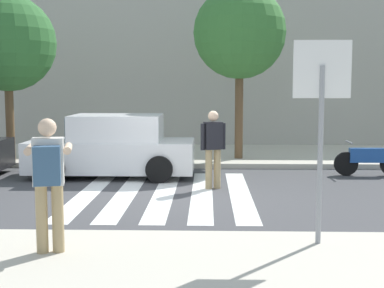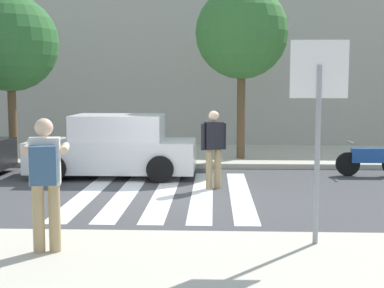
% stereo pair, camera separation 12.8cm
% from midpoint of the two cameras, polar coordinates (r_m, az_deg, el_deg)
% --- Properties ---
extents(ground_plane, '(120.00, 120.00, 0.00)m').
position_cam_midpoint_polar(ground_plane, '(11.17, -3.39, -5.50)').
color(ground_plane, '#424244').
extents(sidewalk_far, '(60.00, 4.80, 0.14)m').
position_cam_midpoint_polar(sidewalk_far, '(17.06, -1.63, -1.16)').
color(sidewalk_far, beige).
rests_on(sidewalk_far, ground).
extents(building_facade_far, '(56.00, 4.00, 5.66)m').
position_cam_midpoint_polar(building_facade_far, '(21.32, -0.97, 7.76)').
color(building_facade_far, '#ADA89E').
rests_on(building_facade_far, ground).
extents(crosswalk_stripe_0, '(0.44, 5.20, 0.01)m').
position_cam_midpoint_polar(crosswalk_stripe_0, '(11.61, -11.23, -5.13)').
color(crosswalk_stripe_0, silver).
rests_on(crosswalk_stripe_0, ground).
extents(crosswalk_stripe_1, '(0.44, 5.20, 0.01)m').
position_cam_midpoint_polar(crosswalk_stripe_1, '(11.46, -7.31, -5.21)').
color(crosswalk_stripe_1, silver).
rests_on(crosswalk_stripe_1, ground).
extents(crosswalk_stripe_2, '(0.44, 5.20, 0.01)m').
position_cam_midpoint_polar(crosswalk_stripe_2, '(11.36, -3.30, -5.27)').
color(crosswalk_stripe_2, silver).
rests_on(crosswalk_stripe_2, ground).
extents(crosswalk_stripe_3, '(0.44, 5.20, 0.01)m').
position_cam_midpoint_polar(crosswalk_stripe_3, '(11.32, 0.75, -5.30)').
color(crosswalk_stripe_3, silver).
rests_on(crosswalk_stripe_3, ground).
extents(crosswalk_stripe_4, '(0.44, 5.20, 0.01)m').
position_cam_midpoint_polar(crosswalk_stripe_4, '(11.34, 4.81, -5.31)').
color(crosswalk_stripe_4, silver).
rests_on(crosswalk_stripe_4, ground).
extents(stop_sign, '(0.76, 0.08, 2.73)m').
position_cam_midpoint_polar(stop_sign, '(7.29, 13.16, 4.97)').
color(stop_sign, gray).
rests_on(stop_sign, sidewalk_near).
extents(photographer_with_backpack, '(0.69, 0.92, 1.72)m').
position_cam_midpoint_polar(photographer_with_backpack, '(7.00, -15.58, -3.06)').
color(photographer_with_backpack, tan).
rests_on(photographer_with_backpack, sidewalk_near).
extents(pedestrian_crossing, '(0.55, 0.36, 1.72)m').
position_cam_midpoint_polar(pedestrian_crossing, '(11.73, 1.95, -0.10)').
color(pedestrian_crossing, tan).
rests_on(pedestrian_crossing, ground).
extents(parked_car_white, '(4.10, 1.92, 1.55)m').
position_cam_midpoint_polar(parked_car_white, '(13.50, -8.67, -0.40)').
color(parked_car_white, white).
rests_on(parked_car_white, ground).
extents(motorcycle, '(1.76, 0.60, 0.87)m').
position_cam_midpoint_polar(motorcycle, '(14.21, 18.13, -1.58)').
color(motorcycle, black).
rests_on(motorcycle, ground).
extents(street_tree_west, '(2.74, 2.74, 4.70)m').
position_cam_midpoint_polar(street_tree_west, '(16.24, -19.34, 10.09)').
color(street_tree_west, brown).
rests_on(street_tree_west, sidewalk_far).
extents(street_tree_center, '(2.67, 2.67, 4.99)m').
position_cam_midpoint_polar(street_tree_center, '(15.74, 4.87, 11.70)').
color(street_tree_center, brown).
rests_on(street_tree_center, sidewalk_far).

